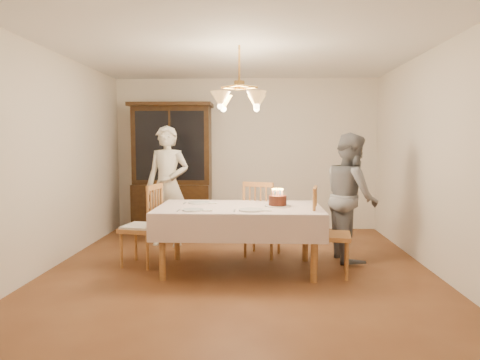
{
  "coord_description": "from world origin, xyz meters",
  "views": [
    {
      "loc": [
        0.22,
        -4.94,
        1.5
      ],
      "look_at": [
        0.0,
        0.2,
        1.05
      ],
      "focal_mm": 32.0,
      "sensor_mm": 36.0,
      "label": 1
    }
  ],
  "objects_px": {
    "china_hutch": "(172,170)",
    "elderly_woman": "(168,186)",
    "chair_far_side": "(262,223)",
    "birthday_cake": "(278,201)",
    "dining_table": "(239,213)"
  },
  "relations": [
    {
      "from": "china_hutch",
      "to": "elderly_woman",
      "type": "bearing_deg",
      "value": -82.16
    },
    {
      "from": "china_hutch",
      "to": "chair_far_side",
      "type": "relative_size",
      "value": 2.16
    },
    {
      "from": "china_hutch",
      "to": "birthday_cake",
      "type": "height_order",
      "value": "china_hutch"
    },
    {
      "from": "dining_table",
      "to": "china_hutch",
      "type": "height_order",
      "value": "china_hutch"
    },
    {
      "from": "dining_table",
      "to": "china_hutch",
      "type": "distance_m",
      "value": 2.6
    },
    {
      "from": "elderly_woman",
      "to": "chair_far_side",
      "type": "bearing_deg",
      "value": -10.82
    },
    {
      "from": "dining_table",
      "to": "chair_far_side",
      "type": "height_order",
      "value": "chair_far_side"
    },
    {
      "from": "chair_far_side",
      "to": "birthday_cake",
      "type": "xyz_separation_m",
      "value": [
        0.17,
        -0.62,
        0.37
      ]
    },
    {
      "from": "china_hutch",
      "to": "chair_far_side",
      "type": "distance_m",
      "value": 2.29
    },
    {
      "from": "china_hutch",
      "to": "birthday_cake",
      "type": "xyz_separation_m",
      "value": [
        1.69,
        -2.23,
        -0.22
      ]
    },
    {
      "from": "dining_table",
      "to": "chair_far_side",
      "type": "distance_m",
      "value": 0.74
    },
    {
      "from": "chair_far_side",
      "to": "birthday_cake",
      "type": "relative_size",
      "value": 3.33
    },
    {
      "from": "dining_table",
      "to": "china_hutch",
      "type": "xyz_separation_m",
      "value": [
        -1.24,
        2.25,
        0.36
      ]
    },
    {
      "from": "elderly_woman",
      "to": "dining_table",
      "type": "bearing_deg",
      "value": -36.41
    },
    {
      "from": "chair_far_side",
      "to": "china_hutch",
      "type": "bearing_deg",
      "value": 133.24
    }
  ]
}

